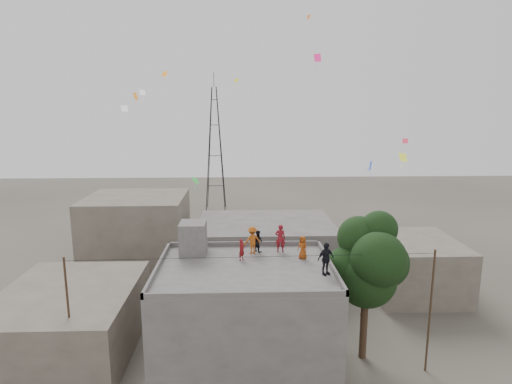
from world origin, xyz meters
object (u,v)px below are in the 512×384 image
Objects in this scene: stair_head_box at (193,238)px; transmission_tower at (215,149)px; person_red_adult at (280,238)px; tree at (369,262)px; person_dark_adult at (326,259)px.

stair_head_box is 0.10× the size of transmission_tower.
stair_head_box is at bearing 8.55° from person_red_adult.
stair_head_box reaches higher than person_red_adult.
stair_head_box is 0.22× the size of tree.
tree is 41.12m from transmission_tower.
tree reaches higher than person_dark_adult.
stair_head_box reaches higher than person_dark_adult.
transmission_tower is at bearing 106.09° from tree.
tree is 5.03× the size of person_dark_adult.
stair_head_box is 8.47m from person_dark_adult.
person_dark_adult is at bearing -149.60° from tree.
tree is at bearing 165.63° from person_red_adult.
tree is (10.57, -2.00, -1.00)m from stair_head_box.
tree reaches higher than stair_head_box.
transmission_tower is 42.04m from person_dark_adult.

